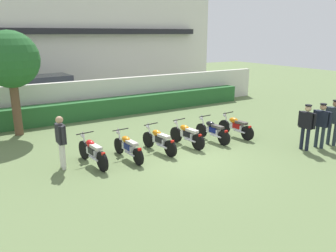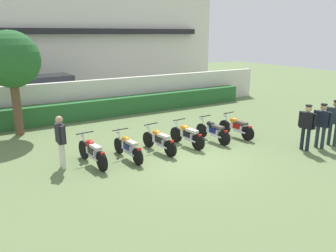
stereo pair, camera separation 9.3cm
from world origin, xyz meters
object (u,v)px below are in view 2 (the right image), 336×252
officer_1 (322,122)px  officer_2 (335,119)px  motorcycle_in_row_1 (128,147)px  inspector_person (61,138)px  motorcycle_in_row_0 (92,151)px  motorcycle_in_row_3 (187,135)px  tree_far_side (11,60)px  motorcycle_in_row_4 (213,130)px  parked_car (49,93)px  officer_0 (307,124)px  motorcycle_in_row_5 (236,126)px  motorcycle_in_row_2 (159,140)px

officer_1 → officer_2: (0.68, -0.05, 0.04)m
motorcycle_in_row_1 → officer_1: size_ratio=1.13×
inspector_person → officer_1: 9.13m
motorcycle_in_row_0 → officer_1: (7.72, -2.78, 0.53)m
motorcycle_in_row_0 → inspector_person: 1.07m
motorcycle_in_row_0 → motorcycle_in_row_3: (3.65, -0.05, -0.01)m
tree_far_side → officer_2: size_ratio=2.45×
officer_1 → motorcycle_in_row_4: bearing=-54.8°
parked_car → motorcycle_in_row_0: parked_car is taller
parked_car → officer_1: 13.90m
officer_2 → officer_0: bearing=-19.0°
parked_car → officer_0: 13.45m
motorcycle_in_row_3 → inspector_person: (-4.54, 0.28, 0.55)m
inspector_person → officer_0: bearing=-19.9°
tree_far_side → officer_1: (9.21, -7.65, -2.08)m
motorcycle_in_row_3 → motorcycle_in_row_5: (2.38, -0.09, -0.01)m
motorcycle_in_row_4 → officer_0: 3.42m
motorcycle_in_row_1 → motorcycle_in_row_5: size_ratio=1.05×
motorcycle_in_row_5 → officer_1: officer_1 is taller
motorcycle_in_row_2 → inspector_person: inspector_person is taller
parked_car → officer_0: parked_car is taller
motorcycle_in_row_2 → parked_car: bearing=2.7°
parked_car → motorcycle_in_row_5: 10.77m
motorcycle_in_row_2 → officer_0: (4.62, -2.58, 0.55)m
tree_far_side → inspector_person: bearing=-82.7°
motorcycle_in_row_0 → officer_1: size_ratio=1.18×
tree_far_side → motorcycle_in_row_5: size_ratio=2.36×
motorcycle_in_row_4 → motorcycle_in_row_2: bearing=84.4°
officer_1 → motorcycle_in_row_3: bearing=-45.6°
tree_far_side → motorcycle_in_row_5: tree_far_side is taller
motorcycle_in_row_3 → motorcycle_in_row_0: bearing=81.3°
officer_1 → tree_far_side: bearing=-51.5°
motorcycle_in_row_2 → officer_2: bearing=-122.5°
motorcycle_in_row_1 → officer_0: officer_0 is taller
motorcycle_in_row_1 → inspector_person: inspector_person is taller
tree_far_side → motorcycle_in_row_2: size_ratio=2.26×
motorcycle_in_row_2 → motorcycle_in_row_3: size_ratio=1.03×
motorcycle_in_row_3 → officer_2: (4.75, -2.78, 0.58)m
parked_car → inspector_person: bearing=-105.6°
motorcycle_in_row_2 → motorcycle_in_row_3: (1.22, 0.01, 0.00)m
officer_1 → motorcycle_in_row_0: bearing=-31.6°
tree_far_side → motorcycle_in_row_1: bearing=-61.8°
officer_0 → officer_1: size_ratio=1.00×
motorcycle_in_row_1 → officer_0: (5.86, -2.52, 0.55)m
tree_far_side → motorcycle_in_row_5: (7.52, -5.01, -2.63)m
tree_far_side → inspector_person: size_ratio=2.52×
motorcycle_in_row_4 → motorcycle_in_row_1: bearing=85.6°
motorcycle_in_row_0 → officer_2: (8.40, -2.83, 0.58)m
tree_far_side → officer_0: (8.54, -7.52, -2.08)m
parked_car → motorcycle_in_row_5: (5.28, -9.38, -0.49)m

